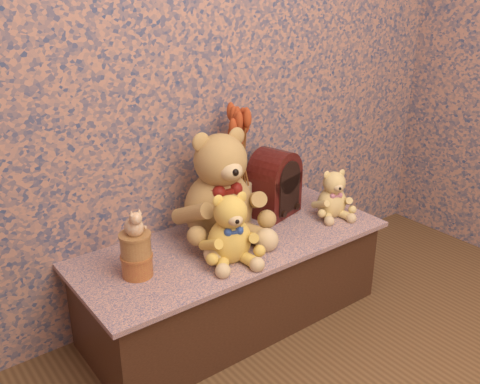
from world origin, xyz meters
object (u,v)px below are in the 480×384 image
object	(u,v)px
cathedral_radio	(274,182)
ceramic_vase	(240,202)
teddy_medium	(229,224)
cat_figurine	(133,221)
biscuit_tin_lower	(137,265)
teddy_small	(333,191)
teddy_large	(218,180)

from	to	relation	value
cathedral_radio	ceramic_vase	distance (m)	0.19
teddy_medium	cathedral_radio	size ratio (longest dim) A/B	0.97
ceramic_vase	cat_figurine	size ratio (longest dim) A/B	1.60
teddy_medium	cathedral_radio	distance (m)	0.47
biscuit_tin_lower	cat_figurine	world-z (taller)	cat_figurine
cathedral_radio	biscuit_tin_lower	bearing A→B (deg)	174.17
cat_figurine	biscuit_tin_lower	bearing A→B (deg)	0.00
cathedral_radio	cat_figurine	size ratio (longest dim) A/B	2.79
teddy_medium	cat_figurine	size ratio (longest dim) A/B	2.71
cathedral_radio	biscuit_tin_lower	world-z (taller)	cathedral_radio
teddy_medium	cat_figurine	distance (m)	0.37
biscuit_tin_lower	teddy_medium	bearing A→B (deg)	-16.32
ceramic_vase	biscuit_tin_lower	xyz separation A→B (m)	(-0.59, -0.15, -0.05)
teddy_medium	cat_figurine	world-z (taller)	teddy_medium
teddy_medium	cathedral_radio	world-z (taller)	cathedral_radio
teddy_small	ceramic_vase	xyz separation A→B (m)	(-0.38, 0.21, -0.03)
teddy_small	cat_figurine	size ratio (longest dim) A/B	2.15
cathedral_radio	ceramic_vase	xyz separation A→B (m)	(-0.17, 0.03, -0.07)
teddy_small	cathedral_radio	distance (m)	0.27
ceramic_vase	cat_figurine	xyz separation A→B (m)	(-0.59, -0.15, 0.14)
cathedral_radio	ceramic_vase	size ratio (longest dim) A/B	1.74
teddy_small	biscuit_tin_lower	size ratio (longest dim) A/B	2.09
teddy_medium	teddy_small	bearing A→B (deg)	21.43
cat_figurine	teddy_small	bearing A→B (deg)	2.33
cathedral_radio	ceramic_vase	bearing A→B (deg)	154.96
teddy_small	cat_figurine	world-z (taller)	cat_figurine
teddy_large	cat_figurine	size ratio (longest dim) A/B	4.54
teddy_large	biscuit_tin_lower	distance (m)	0.49
ceramic_vase	cat_figurine	world-z (taller)	cat_figurine
teddy_medium	teddy_small	size ratio (longest dim) A/B	1.26
teddy_small	teddy_medium	bearing A→B (deg)	-154.57
teddy_large	teddy_small	size ratio (longest dim) A/B	2.11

